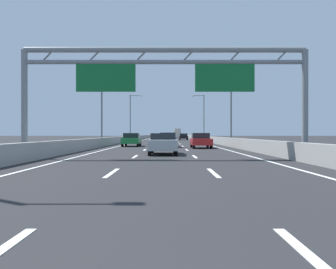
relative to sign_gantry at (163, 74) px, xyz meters
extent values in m
plane|color=#262628|center=(-0.01, 79.63, -4.82)|extent=(260.00, 260.00, 0.00)
cube|color=white|center=(-1.81, -7.87, -4.81)|extent=(0.16, 3.00, 0.01)
cube|color=white|center=(-1.81, 1.13, -4.81)|extent=(0.16, 3.00, 0.01)
cube|color=white|center=(-1.81, 10.13, -4.81)|extent=(0.16, 3.00, 0.01)
cube|color=white|center=(-1.81, 19.13, -4.81)|extent=(0.16, 3.00, 0.01)
cube|color=white|center=(-1.81, 28.13, -4.81)|extent=(0.16, 3.00, 0.01)
cube|color=white|center=(-1.81, 37.13, -4.81)|extent=(0.16, 3.00, 0.01)
cube|color=white|center=(-1.81, 46.13, -4.81)|extent=(0.16, 3.00, 0.01)
cube|color=white|center=(-1.81, 55.13, -4.81)|extent=(0.16, 3.00, 0.01)
cube|color=white|center=(-1.81, 64.13, -4.81)|extent=(0.16, 3.00, 0.01)
cube|color=white|center=(-1.81, 73.13, -4.81)|extent=(0.16, 3.00, 0.01)
cube|color=white|center=(-1.81, 82.13, -4.81)|extent=(0.16, 3.00, 0.01)
cube|color=white|center=(-1.81, 91.13, -4.81)|extent=(0.16, 3.00, 0.01)
cube|color=white|center=(-1.81, 100.13, -4.81)|extent=(0.16, 3.00, 0.01)
cube|color=white|center=(-1.81, 109.13, -4.81)|extent=(0.16, 3.00, 0.01)
cube|color=white|center=(-1.81, 118.13, -4.81)|extent=(0.16, 3.00, 0.01)
cube|color=white|center=(-1.81, 127.13, -4.81)|extent=(0.16, 3.00, 0.01)
cube|color=white|center=(-1.81, 136.13, -4.81)|extent=(0.16, 3.00, 0.01)
cube|color=white|center=(1.79, -16.87, -4.81)|extent=(0.16, 3.00, 0.01)
cube|color=white|center=(1.79, -7.87, -4.81)|extent=(0.16, 3.00, 0.01)
cube|color=white|center=(1.79, 1.13, -4.81)|extent=(0.16, 3.00, 0.01)
cube|color=white|center=(1.79, 10.13, -4.81)|extent=(0.16, 3.00, 0.01)
cube|color=white|center=(1.79, 19.13, -4.81)|extent=(0.16, 3.00, 0.01)
cube|color=white|center=(1.79, 28.13, -4.81)|extent=(0.16, 3.00, 0.01)
cube|color=white|center=(1.79, 37.13, -4.81)|extent=(0.16, 3.00, 0.01)
cube|color=white|center=(1.79, 46.13, -4.81)|extent=(0.16, 3.00, 0.01)
cube|color=white|center=(1.79, 55.13, -4.81)|extent=(0.16, 3.00, 0.01)
cube|color=white|center=(1.79, 64.13, -4.81)|extent=(0.16, 3.00, 0.01)
cube|color=white|center=(1.79, 73.13, -4.81)|extent=(0.16, 3.00, 0.01)
cube|color=white|center=(1.79, 82.13, -4.81)|extent=(0.16, 3.00, 0.01)
cube|color=white|center=(1.79, 91.13, -4.81)|extent=(0.16, 3.00, 0.01)
cube|color=white|center=(1.79, 100.13, -4.81)|extent=(0.16, 3.00, 0.01)
cube|color=white|center=(1.79, 109.13, -4.81)|extent=(0.16, 3.00, 0.01)
cube|color=white|center=(1.79, 118.13, -4.81)|extent=(0.16, 3.00, 0.01)
cube|color=white|center=(1.79, 127.13, -4.81)|extent=(0.16, 3.00, 0.01)
cube|color=white|center=(1.79, 136.13, -4.81)|extent=(0.16, 3.00, 0.01)
cube|color=white|center=(-5.26, 67.63, -4.81)|extent=(0.16, 176.00, 0.01)
cube|color=white|center=(5.24, 67.63, -4.81)|extent=(0.16, 176.00, 0.01)
cube|color=#9E9E99|center=(-6.91, 89.63, -4.34)|extent=(0.45, 220.00, 0.95)
cube|color=#9E9E99|center=(6.89, 89.63, -4.34)|extent=(0.45, 220.00, 0.95)
cylinder|color=gray|center=(-8.05, 0.00, -1.72)|extent=(0.36, 0.36, 6.20)
cylinder|color=gray|center=(8.04, 0.00, -1.72)|extent=(0.36, 0.36, 6.20)
cylinder|color=gray|center=(-0.01, 0.00, 1.38)|extent=(16.09, 0.32, 0.32)
cylinder|color=gray|center=(-0.01, 0.00, 0.68)|extent=(16.09, 0.26, 0.26)
cylinder|color=gray|center=(-6.71, 0.00, 1.03)|extent=(0.74, 0.10, 0.74)
cylinder|color=gray|center=(-4.03, 0.00, 1.03)|extent=(0.74, 0.10, 0.74)
cylinder|color=gray|center=(-1.35, 0.00, 1.03)|extent=(0.74, 0.10, 0.74)
cylinder|color=gray|center=(1.33, 0.00, 1.03)|extent=(0.74, 0.10, 0.74)
cylinder|color=gray|center=(4.01, 0.00, 1.03)|extent=(0.74, 0.10, 0.74)
cylinder|color=gray|center=(6.70, 0.00, 1.03)|extent=(0.74, 0.10, 0.74)
cube|color=#146B33|center=(-3.38, 0.00, -0.22)|extent=(3.40, 0.12, 1.60)
cube|color=#146B33|center=(3.43, 0.00, -0.22)|extent=(3.40, 0.12, 1.60)
cylinder|color=slate|center=(-7.71, 22.20, -0.07)|extent=(0.20, 0.20, 9.50)
cylinder|color=slate|center=(-6.61, 22.20, 4.53)|extent=(2.20, 0.12, 0.12)
cube|color=#F2EAC6|center=(-5.51, 22.20, 4.43)|extent=(0.56, 0.28, 0.20)
cylinder|color=slate|center=(7.69, 22.20, -0.07)|extent=(0.20, 0.20, 9.50)
cylinder|color=slate|center=(6.59, 22.20, 4.53)|extent=(2.20, 0.12, 0.12)
cube|color=#F2EAC6|center=(5.49, 22.20, 4.43)|extent=(0.56, 0.28, 0.20)
cylinder|color=slate|center=(-7.71, 54.52, -0.07)|extent=(0.20, 0.20, 9.50)
cylinder|color=slate|center=(-6.61, 54.52, 4.53)|extent=(2.20, 0.12, 0.12)
cube|color=#F2EAC6|center=(-5.51, 54.52, 4.43)|extent=(0.56, 0.28, 0.20)
cylinder|color=slate|center=(7.69, 54.52, -0.07)|extent=(0.20, 0.20, 9.50)
cylinder|color=slate|center=(6.59, 54.52, 4.53)|extent=(2.20, 0.12, 0.12)
cube|color=#F2EAC6|center=(5.49, 54.52, 4.43)|extent=(0.56, 0.28, 0.20)
cube|color=orange|center=(-3.67, 116.13, -4.19)|extent=(1.78, 4.18, 0.62)
cube|color=black|center=(-3.67, 116.39, -3.63)|extent=(1.57, 1.84, 0.51)
cylinder|color=black|center=(-4.45, 117.67, -4.50)|extent=(0.22, 0.64, 0.64)
cylinder|color=black|center=(-2.89, 117.67, -4.50)|extent=(0.22, 0.64, 0.64)
cylinder|color=black|center=(-4.45, 114.59, -4.50)|extent=(0.22, 0.64, 0.64)
cylinder|color=black|center=(-2.89, 114.59, -4.50)|extent=(0.22, 0.64, 0.64)
cube|color=red|center=(3.35, 14.01, -4.20)|extent=(1.84, 4.18, 0.60)
cube|color=black|center=(3.35, 14.38, -3.63)|extent=(1.62, 1.79, 0.54)
cylinder|color=black|center=(2.54, 15.55, -4.50)|extent=(0.22, 0.64, 0.64)
cylinder|color=black|center=(4.16, 15.55, -4.50)|extent=(0.22, 0.64, 0.64)
cylinder|color=black|center=(2.54, 12.47, -4.50)|extent=(0.22, 0.64, 0.64)
cylinder|color=black|center=(4.16, 12.47, -4.50)|extent=(0.22, 0.64, 0.64)
cube|color=black|center=(3.59, 58.86, -4.20)|extent=(1.86, 4.52, 0.61)
cube|color=black|center=(3.59, 58.42, -3.64)|extent=(1.64, 2.08, 0.52)
cylinder|color=black|center=(2.76, 60.58, -4.50)|extent=(0.22, 0.64, 0.64)
cylinder|color=black|center=(4.41, 60.58, -4.50)|extent=(0.22, 0.64, 0.64)
cylinder|color=black|center=(2.76, 57.15, -4.50)|extent=(0.22, 0.64, 0.64)
cylinder|color=black|center=(4.41, 57.15, -4.50)|extent=(0.22, 0.64, 0.64)
cube|color=#A8ADB2|center=(-0.15, 3.70, -4.16)|extent=(1.86, 4.63, 0.68)
cube|color=black|center=(-0.15, 3.94, -3.61)|extent=(1.64, 2.06, 0.42)
cylinder|color=black|center=(-0.97, 5.46, -4.50)|extent=(0.22, 0.64, 0.64)
cylinder|color=black|center=(0.68, 5.46, -4.50)|extent=(0.22, 0.64, 0.64)
cylinder|color=black|center=(-0.97, 1.94, -4.50)|extent=(0.22, 0.64, 0.64)
cylinder|color=black|center=(0.68, 1.94, -4.50)|extent=(0.22, 0.64, 0.64)
cube|color=#1E7A38|center=(-3.81, 18.86, -4.19)|extent=(1.85, 4.31, 0.63)
cube|color=black|center=(-3.81, 18.77, -3.62)|extent=(1.63, 1.94, 0.51)
cylinder|color=black|center=(-4.63, 20.47, -4.50)|extent=(0.22, 0.64, 0.64)
cylinder|color=black|center=(-3.00, 20.47, -4.50)|extent=(0.22, 0.64, 0.64)
cylinder|color=black|center=(-4.63, 17.26, -4.50)|extent=(0.22, 0.64, 0.64)
cylinder|color=black|center=(-3.00, 17.26, -4.50)|extent=(0.22, 0.64, 0.64)
cube|color=#2347AD|center=(0.14, 16.99, -4.15)|extent=(1.74, 4.69, 0.69)
cube|color=black|center=(0.14, 16.53, -3.56)|extent=(1.53, 2.21, 0.49)
cylinder|color=black|center=(-0.62, 18.79, -4.50)|extent=(0.22, 0.64, 0.64)
cylinder|color=black|center=(0.90, 18.79, -4.50)|extent=(0.22, 0.64, 0.64)
cylinder|color=black|center=(-0.62, 15.20, -4.50)|extent=(0.22, 0.64, 0.64)
cylinder|color=black|center=(0.90, 15.20, -4.50)|extent=(0.22, 0.64, 0.64)
cube|color=#B21E19|center=(3.68, 116.62, -3.27)|extent=(2.35, 2.26, 2.13)
cube|color=beige|center=(3.68, 112.48, -2.96)|extent=(2.35, 5.62, 2.75)
cylinder|color=black|center=(2.64, 116.85, -4.34)|extent=(0.28, 0.96, 0.96)
cylinder|color=black|center=(4.71, 116.85, -4.34)|extent=(0.28, 0.96, 0.96)
cylinder|color=black|center=(2.64, 111.07, -4.34)|extent=(0.28, 0.96, 0.96)
cylinder|color=black|center=(4.71, 111.07, -4.34)|extent=(0.28, 0.96, 0.96)
camera|label=1|loc=(0.18, -20.61, -3.42)|focal=38.51mm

